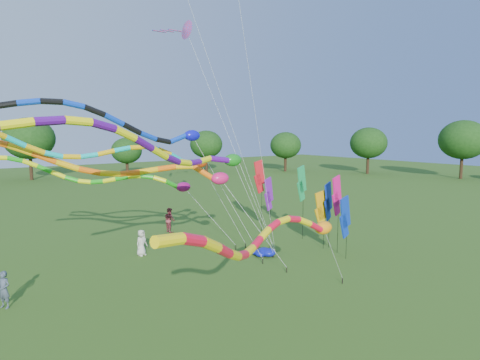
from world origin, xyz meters
TOP-DOWN VIEW (x-y plane):
  - ground at (0.00, 0.00)m, footprint 160.00×160.00m
  - tree_ring at (3.97, -2.98)m, footprint 114.69×123.25m
  - tube_kite_red at (-3.96, -3.75)m, footprint 12.18×5.82m
  - tube_kite_orange at (-6.49, 4.47)m, footprint 15.06×5.25m
  - tube_kite_purple at (-5.75, 1.37)m, footprint 15.48×4.78m
  - tube_kite_blue at (-7.41, 3.91)m, footprint 15.42×1.61m
  - tube_kite_cyan at (-5.27, 5.12)m, footprint 13.71×2.41m
  - tube_kite_green at (-4.83, 9.42)m, footprint 12.29×5.25m
  - delta_kite_high_c at (-0.45, 9.23)m, footprint 5.21×5.89m
  - banner_pole_red at (5.65, 9.45)m, footprint 1.16×0.20m
  - banner_pole_green at (6.58, 6.01)m, footprint 1.15×0.36m
  - banner_pole_orange at (5.93, 3.58)m, footprint 1.16×0.18m
  - banner_pole_blue_b at (6.40, 3.44)m, footprint 1.12×0.45m
  - banner_pole_violet at (5.96, 8.75)m, footprint 1.13×0.42m
  - banner_pole_magenta_a at (5.99, 2.41)m, footprint 1.15×0.33m
  - banner_pole_blue_a at (5.46, 1.32)m, footprint 1.16×0.26m
  - blue_nylon_heap at (1.61, 4.92)m, footprint 1.54×1.33m
  - person_a at (-3.78, 9.06)m, footprint 0.91×0.76m
  - person_b at (-11.33, 5.57)m, footprint 0.66×0.70m
  - person_c at (0.14, 13.25)m, footprint 0.75×0.93m

SIDE VIEW (x-z plane):
  - ground at x=0.00m, z-range 0.00..0.00m
  - blue_nylon_heap at x=1.61m, z-range -0.04..0.45m
  - person_a at x=-3.78m, z-range 0.00..1.58m
  - person_b at x=-11.33m, z-range 0.00..1.60m
  - person_c at x=0.14m, z-range 0.00..1.83m
  - banner_pole_blue_a at x=5.46m, z-range 0.65..4.45m
  - banner_pole_orange at x=5.93m, z-range 0.65..4.46m
  - banner_pole_violet at x=5.96m, z-range 0.82..4.98m
  - banner_pole_blue_b at x=6.40m, z-range 0.90..5.23m
  - banner_pole_magenta_a at x=5.99m, z-range 1.17..6.03m
  - banner_pole_green at x=6.58m, z-range 1.32..6.50m
  - tube_kite_red at x=-3.96m, z-range 1.03..7.16m
  - banner_pole_red at x=5.65m, z-range 1.43..6.83m
  - tube_kite_green at x=-4.83m, z-range 1.37..8.10m
  - tree_ring at x=3.97m, z-range 0.77..10.21m
  - tube_kite_orange at x=-6.49m, z-range 1.93..9.90m
  - tube_kite_cyan at x=-5.27m, z-range 2.22..10.35m
  - tube_kite_purple at x=-5.75m, z-range 2.44..11.00m
  - tube_kite_blue at x=-7.41m, z-range 3.16..12.54m
  - delta_kite_high_c at x=-0.45m, z-range 6.34..21.08m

